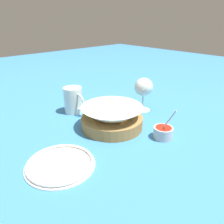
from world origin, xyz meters
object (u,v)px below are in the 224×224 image
(side_plate, at_px, (60,164))
(beer_mug, at_px, (73,101))
(food_basket, at_px, (112,118))
(wine_glass, at_px, (144,88))
(sauce_cup, at_px, (163,132))

(side_plate, bearing_deg, beer_mug, 140.20)
(food_basket, xyz_separation_m, side_plate, (0.08, -0.29, -0.03))
(wine_glass, distance_m, side_plate, 0.53)
(wine_glass, relative_size, beer_mug, 1.22)
(beer_mug, bearing_deg, sauce_cup, 14.16)
(wine_glass, bearing_deg, sauce_cup, -33.63)
(sauce_cup, xyz_separation_m, side_plate, (-0.11, -0.37, -0.02))
(beer_mug, height_order, side_plate, beer_mug)
(food_basket, relative_size, side_plate, 1.17)
(sauce_cup, bearing_deg, side_plate, -107.09)
(sauce_cup, distance_m, beer_mug, 0.44)
(food_basket, distance_m, side_plate, 0.30)
(beer_mug, bearing_deg, side_plate, -39.80)
(side_plate, bearing_deg, sauce_cup, 72.91)
(food_basket, distance_m, beer_mug, 0.23)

